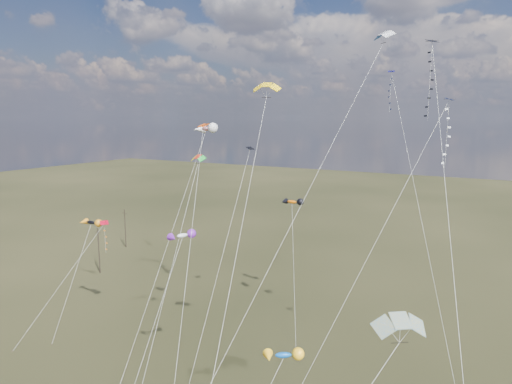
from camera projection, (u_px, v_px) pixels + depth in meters
The scene contains 17 objects.
utility_pole_near at pixel (99, 250), 78.49m from camera, with size 1.40×0.20×8.00m.
utility_pole_far at pixel (125, 228), 94.40m from camera, with size 1.40×0.20×8.00m.
diamond_black_high at pixel (432, 99), 38.08m from camera, with size 9.20×26.79×33.25m.
diamond_navy_tall at pixel (394, 107), 56.54m from camera, with size 11.86×15.33×32.50m.
diamond_black_mid at pixel (234, 211), 52.26m from camera, with size 1.83×15.10×23.15m.
diamond_red_low at pixel (101, 242), 57.13m from camera, with size 5.16×11.21×13.80m.
diamond_navy_right at pixel (437, 150), 37.57m from camera, with size 10.72×13.32×28.23m.
diamond_orange_center at pixel (194, 212), 39.75m from camera, with size 6.50×14.47×26.07m.
parafoil_yellow at pixel (266, 87), 37.93m from camera, with size 5.61×19.92×29.90m.
parafoil_blue_white at pixel (382, 37), 41.10m from camera, with size 9.67×25.34×34.72m.
parafoil_striped at pixel (400, 321), 24.94m from camera, with size 9.25×13.28×16.38m.
parafoil_tricolor at pixel (197, 159), 50.36m from camera, with size 4.13×15.22×22.85m.
novelty_black_orange at pixel (91, 223), 58.93m from camera, with size 3.14×8.27×13.77m.
novelty_orange_black at pixel (292, 202), 62.67m from camera, with size 7.50×11.91×15.77m.
novelty_white_purple at pixel (182, 236), 42.13m from camera, with size 1.75×11.66×16.31m.
novelty_redwhite_stripe at pixel (206, 129), 56.83m from camera, with size 4.96×21.02×25.97m.
novelty_blue_yellow at pixel (283, 356), 29.47m from camera, with size 4.28×8.53×11.87m.
Camera 1 is at (23.05, -22.55, 26.59)m, focal length 32.00 mm.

